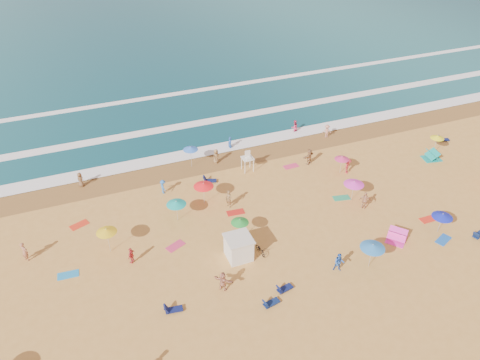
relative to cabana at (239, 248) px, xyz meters
name	(u,v)px	position (x,y,z in m)	size (l,w,h in m)	color
ground	(243,233)	(1.48, 2.77, -1.00)	(220.00, 220.00, 0.00)	gold
ocean	(107,9)	(1.48, 86.77, -1.00)	(220.00, 140.00, 0.18)	#0C4756
wet_sand	(201,164)	(1.48, 15.27, -0.99)	(220.00, 220.00, 0.00)	olive
surf_foam	(180,129)	(1.48, 24.09, -0.90)	(200.00, 18.70, 0.05)	white
cabana	(239,248)	(0.00, 0.00, 0.00)	(2.00, 2.00, 2.00)	silver
cabana_roof	(239,239)	(0.00, 0.00, 1.06)	(2.20, 2.20, 0.12)	silver
bicycle	(261,250)	(1.90, -0.30, -0.60)	(0.54, 1.54, 0.81)	black
lifeguard_stand	(248,162)	(5.86, 12.28, 0.05)	(1.20, 1.20, 2.10)	white
beach_umbrellas	(235,220)	(0.56, 2.25, 1.13)	(61.16, 31.04, 0.81)	#D93071
loungers	(307,243)	(6.17, -0.71, -0.83)	(59.20, 18.31, 0.34)	#0D1245
towels	(227,252)	(-0.70, 0.87, -0.98)	(44.74, 23.15, 0.03)	red
popup_tents	(417,189)	(20.13, 1.85, -0.40)	(14.71, 12.12, 1.20)	#F336B7
beachgoers	(242,198)	(3.00, 6.72, -0.15)	(46.05, 27.50, 2.13)	#A7694D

